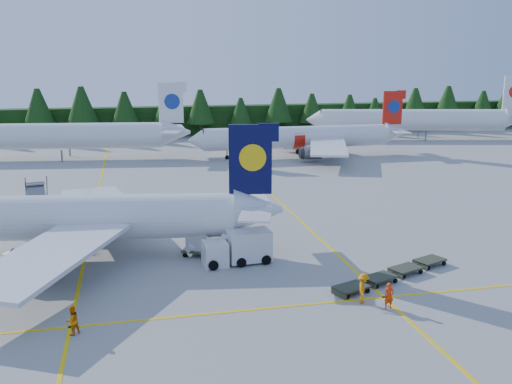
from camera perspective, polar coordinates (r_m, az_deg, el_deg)
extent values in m
plane|color=#A1A19C|center=(42.84, 1.83, -8.06)|extent=(320.00, 320.00, 0.00)
cube|color=yellow|center=(60.82, -15.90, -2.15)|extent=(0.25, 120.00, 0.01)
cube|color=yellow|center=(62.76, 2.62, -1.19)|extent=(0.25, 120.00, 0.01)
cube|color=yellow|center=(37.51, 4.15, -11.26)|extent=(80.00, 0.25, 0.01)
cube|color=black|center=(121.74, -7.83, 7.07)|extent=(220.00, 4.00, 6.00)
cylinder|color=silver|center=(48.28, -20.72, -2.44)|extent=(30.77, 8.29, 3.60)
cube|color=#070835|center=(45.20, -0.58, 3.26)|extent=(3.43, 0.84, 5.58)
cube|color=silver|center=(54.89, -15.70, -0.85)|extent=(7.46, 14.18, 1.02)
cylinder|color=slate|center=(53.33, -18.04, -2.81)|extent=(3.31, 2.34, 1.89)
cube|color=silver|center=(40.65, -20.09, -6.02)|extent=(10.92, 14.47, 1.02)
cylinder|color=slate|center=(43.77, -21.35, -6.52)|extent=(3.31, 2.34, 1.89)
cylinder|color=silver|center=(93.16, 4.12, 5.49)|extent=(30.38, 3.58, 3.57)
cone|color=silver|center=(89.87, -6.02, 5.17)|extent=(2.50, 3.57, 3.57)
cube|color=red|center=(98.68, 13.49, 8.20)|extent=(3.40, 0.31, 5.54)
cube|color=silver|center=(101.20, 4.34, 5.78)|extent=(9.24, 14.40, 1.01)
cylinder|color=slate|center=(98.57, 3.74, 4.86)|extent=(3.04, 1.88, 1.88)
cube|color=silver|center=(86.92, 7.24, 4.52)|extent=(9.24, 14.40, 1.01)
cylinder|color=slate|center=(88.79, 5.61, 3.92)|extent=(3.04, 1.88, 1.88)
cylinder|color=slate|center=(90.92, -2.91, 3.75)|extent=(0.21, 0.21, 1.52)
cylinder|color=silver|center=(96.29, -19.78, 5.28)|extent=(35.07, 8.75, 4.10)
cube|color=silver|center=(92.72, -8.51, 8.82)|extent=(3.91, 0.88, 6.35)
cylinder|color=silver|center=(118.38, 15.35, 6.97)|extent=(36.16, 12.19, 4.25)
cone|color=silver|center=(114.92, 5.82, 7.19)|extent=(3.85, 4.81, 4.25)
cylinder|color=slate|center=(115.95, 8.66, 5.68)|extent=(0.25, 0.25, 1.70)
cube|color=silver|center=(56.05, -20.74, -3.19)|extent=(4.68, 3.09, 1.13)
cube|color=slate|center=(57.60, -21.03, -0.95)|extent=(2.44, 4.34, 3.04)
cube|color=slate|center=(59.31, -21.26, 0.79)|extent=(2.06, 1.58, 0.12)
cube|color=white|center=(44.01, -4.12, -6.18)|extent=(1.96, 1.96, 1.91)
cube|color=black|center=(43.87, -4.13, -5.62)|extent=(1.69, 1.85, 0.82)
cube|color=white|center=(44.54, -0.71, -5.35)|extent=(3.43, 2.27, 2.36)
cube|color=#373C2B|center=(39.66, 9.50, -9.34)|extent=(2.69, 2.20, 0.14)
cube|color=#373C2B|center=(41.71, 12.26, -8.32)|extent=(2.69, 2.20, 0.14)
cube|color=#373C2B|center=(43.86, 14.74, -7.38)|extent=(2.69, 2.20, 0.14)
cube|color=#373C2B|center=(46.09, 16.98, -6.52)|extent=(2.69, 2.20, 0.14)
cube|color=#373C2B|center=(46.66, -5.71, -5.74)|extent=(3.03, 2.75, 0.16)
cube|color=silver|center=(46.36, -5.73, -4.62)|extent=(2.27, 2.24, 1.73)
cube|color=#373C2B|center=(45.34, -2.11, -6.25)|extent=(3.03, 2.75, 0.16)
cube|color=silver|center=(45.04, -2.12, -5.10)|extent=(2.27, 2.24, 1.73)
imported|color=red|center=(37.64, 13.17, -10.08)|extent=(0.65, 0.45, 1.72)
imported|color=orange|center=(35.11, -17.91, -12.11)|extent=(1.07, 1.05, 1.74)
imported|color=orange|center=(38.06, 10.69, -9.45)|extent=(0.87, 0.99, 2.01)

